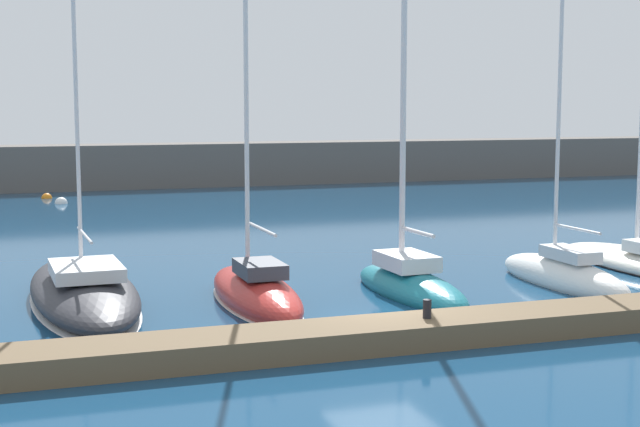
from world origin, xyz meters
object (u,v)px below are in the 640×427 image
object	(u,v)px
sailboat_charcoal_second	(83,290)
mooring_buoy_orange	(47,198)
sailboat_red_third	(256,291)
sailboat_white_fifth	(563,274)
sailboat_teal_fourth	(410,282)
mooring_buoy_white	(61,203)
dock_bollard	(427,309)

from	to	relation	value
sailboat_charcoal_second	mooring_buoy_orange	size ratio (longest dim) A/B	29.08
sailboat_red_third	sailboat_white_fifth	xyz separation A→B (m)	(9.60, -0.46, -0.01)
sailboat_red_third	sailboat_teal_fourth	xyz separation A→B (m)	(4.63, -0.10, -0.02)
sailboat_charcoal_second	sailboat_white_fifth	world-z (taller)	sailboat_charcoal_second
sailboat_charcoal_second	mooring_buoy_white	xyz separation A→B (m)	(0.89, 27.15, -0.39)
mooring_buoy_orange	mooring_buoy_white	bearing A→B (deg)	-78.49
mooring_buoy_white	sailboat_white_fifth	bearing A→B (deg)	-65.68
sailboat_teal_fourth	sailboat_charcoal_second	bearing A→B (deg)	76.48
sailboat_charcoal_second	sailboat_white_fifth	bearing A→B (deg)	-100.44
sailboat_red_third	sailboat_teal_fourth	size ratio (longest dim) A/B	1.16
sailboat_white_fifth	mooring_buoy_orange	xyz separation A→B (m)	(-13.88, 32.45, -0.37)
sailboat_teal_fourth	sailboat_white_fifth	xyz separation A→B (m)	(4.96, -0.36, 0.01)
mooring_buoy_orange	sailboat_white_fifth	bearing A→B (deg)	-66.85
sailboat_white_fifth	mooring_buoy_white	bearing A→B (deg)	22.65
sailboat_teal_fourth	dock_bollard	distance (m)	5.52
sailboat_red_third	mooring_buoy_white	xyz separation A→B (m)	(-3.64, 28.81, -0.38)
sailboat_charcoal_second	sailboat_teal_fourth	size ratio (longest dim) A/B	1.58
sailboat_teal_fourth	sailboat_red_third	bearing A→B (deg)	86.09
mooring_buoy_white	sailboat_teal_fourth	bearing A→B (deg)	-74.04
sailboat_red_third	mooring_buoy_orange	size ratio (longest dim) A/B	21.45
mooring_buoy_white	dock_bollard	world-z (taller)	dock_bollard
sailboat_white_fifth	dock_bollard	world-z (taller)	sailboat_white_fifth
sailboat_charcoal_second	dock_bollard	bearing A→B (deg)	-135.55
sailboat_white_fifth	mooring_buoy_white	xyz separation A→B (m)	(-13.23, 29.28, -0.37)
mooring_buoy_white	mooring_buoy_orange	bearing A→B (deg)	101.51
mooring_buoy_white	dock_bollard	bearing A→B (deg)	-79.42
sailboat_red_third	dock_bollard	bearing A→B (deg)	-152.85
mooring_buoy_white	mooring_buoy_orange	world-z (taller)	mooring_buoy_white
sailboat_white_fifth	mooring_buoy_white	size ratio (longest dim) A/B	15.83
sailboat_red_third	dock_bollard	world-z (taller)	sailboat_red_third
mooring_buoy_orange	sailboat_charcoal_second	bearing A→B (deg)	-90.46
sailboat_teal_fourth	mooring_buoy_orange	xyz separation A→B (m)	(-8.92, 32.09, -0.37)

